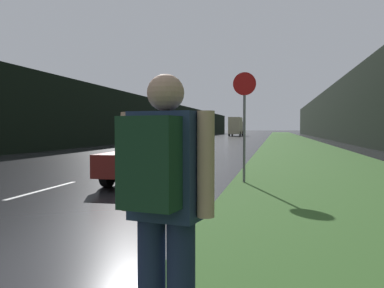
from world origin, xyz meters
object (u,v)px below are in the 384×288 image
at_px(hitchhiker_with_backpack, 163,201).
at_px(delivery_truck, 236,126).
at_px(stop_sign, 244,117).
at_px(car_passing_near, 157,156).

xyz_separation_m(hitchhiker_with_backpack, delivery_truck, (-7.04, 77.80, 0.87)).
relative_size(hitchhiker_with_backpack, delivery_truck, 0.22).
xyz_separation_m(stop_sign, hitchhiker_with_backpack, (0.17, -8.81, -0.76)).
distance_m(stop_sign, delivery_truck, 69.33).
xyz_separation_m(car_passing_near, delivery_truck, (-4.34, 68.91, 1.21)).
bearing_deg(stop_sign, car_passing_near, 178.03).
height_order(car_passing_near, delivery_truck, delivery_truck).
bearing_deg(hitchhiker_with_backpack, stop_sign, 102.86).
distance_m(stop_sign, car_passing_near, 2.76).
bearing_deg(delivery_truck, stop_sign, -84.32).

